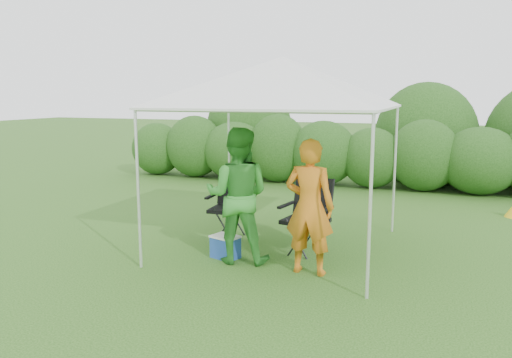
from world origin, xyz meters
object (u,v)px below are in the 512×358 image
(canopy, at_px, (282,83))
(cooler, at_px, (225,247))
(chair_left, at_px, (233,200))
(man, at_px, (309,207))
(chair_right, at_px, (309,211))
(woman, at_px, (238,195))

(canopy, height_order, cooler, canopy)
(cooler, bearing_deg, chair_left, 125.17)
(man, height_order, cooler, man)
(chair_right, xyz_separation_m, woman, (-0.81, -0.77, 0.32))
(chair_right, relative_size, woman, 0.58)
(woman, distance_m, cooler, 0.80)
(man, height_order, woman, woman)
(canopy, distance_m, woman, 1.77)
(canopy, height_order, chair_left, canopy)
(canopy, relative_size, cooler, 6.85)
(cooler, bearing_deg, canopy, 69.15)
(canopy, height_order, woman, canopy)
(canopy, height_order, chair_right, canopy)
(cooler, bearing_deg, woman, 4.40)
(man, xyz_separation_m, woman, (-1.04, 0.12, 0.05))
(canopy, distance_m, man, 1.95)
(chair_right, height_order, woman, woman)
(chair_left, bearing_deg, canopy, -18.92)
(chair_right, distance_m, man, 0.96)
(canopy, bearing_deg, chair_right, -2.77)
(woman, bearing_deg, chair_left, -74.14)
(canopy, xyz_separation_m, chair_left, (-0.91, 0.27, -1.85))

